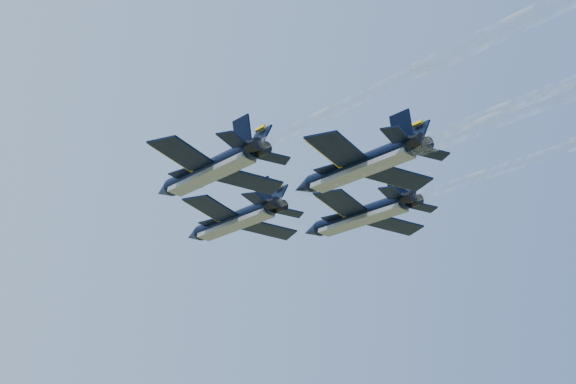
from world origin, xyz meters
name	(u,v)px	position (x,y,z in m)	size (l,w,h in m)	color
jet_lead	(233,221)	(-4.32, 12.41, 96.97)	(14.76, 19.75, 4.36)	black
jet_left	(209,170)	(-12.71, -1.75, 96.97)	(14.76, 19.75, 4.36)	black
jet_right	(360,216)	(8.27, 4.39, 96.97)	(14.76, 19.75, 4.36)	black
jet_slot	(358,166)	(0.40, -9.17, 96.97)	(14.76, 19.75, 4.36)	black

